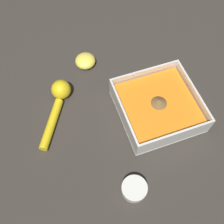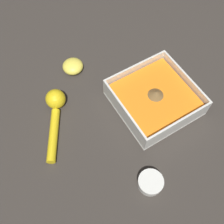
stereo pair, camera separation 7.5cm
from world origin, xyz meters
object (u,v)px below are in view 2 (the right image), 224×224
(spice_bowl, at_px, (150,182))
(lemon_half, at_px, (73,66))
(lemon_squeezer, at_px, (55,110))
(square_dish, at_px, (154,99))

(spice_bowl, relative_size, lemon_half, 0.99)
(spice_bowl, relative_size, lemon_squeezer, 0.33)
(spice_bowl, bearing_deg, lemon_squeezer, -159.05)
(square_dish, height_order, spice_bowl, square_dish)
(square_dish, xyz_separation_m, lemon_squeezer, (-0.12, -0.27, -0.00))
(square_dish, relative_size, lemon_half, 3.35)
(lemon_squeezer, relative_size, lemon_half, 2.99)
(square_dish, xyz_separation_m, lemon_half, (-0.24, -0.15, -0.01))
(spice_bowl, xyz_separation_m, lemon_squeezer, (-0.32, -0.12, 0.01))
(lemon_squeezer, xyz_separation_m, lemon_half, (-0.12, 0.12, -0.01))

